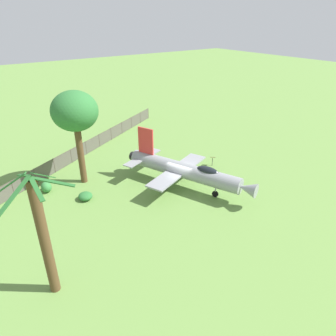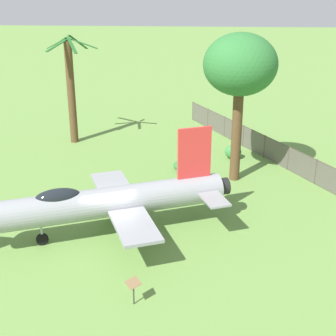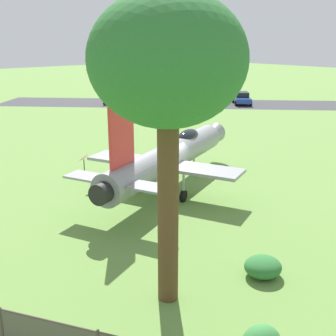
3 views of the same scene
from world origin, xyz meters
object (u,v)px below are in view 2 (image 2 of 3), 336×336
Objects in this scene: palm_tree at (71,90)px; display_jet at (104,202)px; info_plaque at (133,286)px; shrub_by_tree at (233,152)px; shade_tree at (240,67)px; shrub_near_fence at (183,166)px.

display_jet is at bearing 109.34° from palm_tree.
info_plaque is (-2.16, 5.53, -1.02)m from display_jet.
palm_tree reaches higher than shrub_by_tree.
shade_tree reaches higher than display_jet.
palm_tree reaches higher than shrub_near_fence.
info_plaque is at bearing 69.69° from shade_tree.
palm_tree is (5.08, -14.47, 2.25)m from display_jet.
shrub_by_tree is (-0.15, -3.73, -6.76)m from shade_tree.
info_plaque is (1.55, 14.46, 0.50)m from shrub_near_fence.
shade_tree reaches higher than info_plaque.
shade_tree is 7.79m from shrub_near_fence.
shade_tree is 1.13× the size of palm_tree.
palm_tree is 6.11× the size of shrub_near_fence.
display_jet is 1.41× the size of shade_tree.
shrub_near_fence is 1.15× the size of shrub_by_tree.
shrub_near_fence is at bearing -19.89° from shade_tree.
shrub_by_tree is at bearing -144.26° from shrub_near_fence.
palm_tree is at bearing -32.22° from shrub_near_fence.
palm_tree is 11.06m from shrub_near_fence.
display_jet is 15.50m from palm_tree.
shrub_by_tree is at bearing 166.17° from palm_tree.
display_jet reaches higher than shrub_by_tree.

